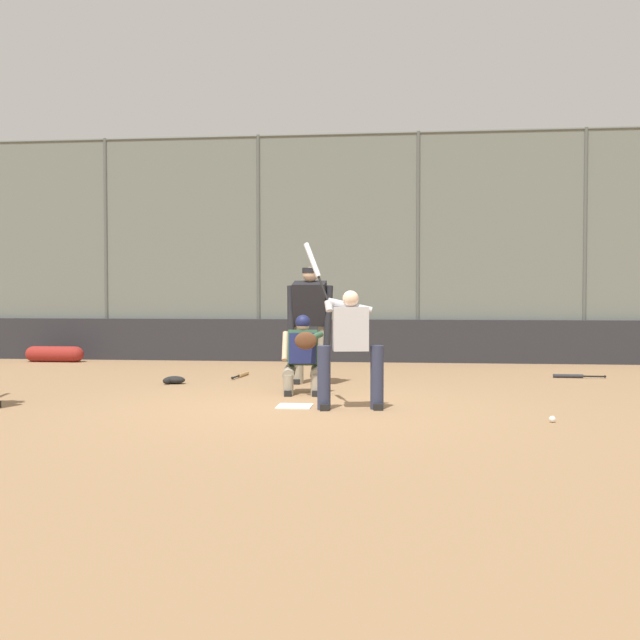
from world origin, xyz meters
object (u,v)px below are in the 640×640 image
(equipment_bag_dugout_side, at_px, (55,354))
(spare_bat_by_padding, at_px, (242,375))
(fielding_glove_on_dirt, at_px, (174,380))
(catcher_behind_plate, at_px, (303,353))
(batter_at_plate, at_px, (350,345))
(spare_bat_near_backstop, at_px, (572,376))
(umpire_home, at_px, (310,321))
(baseball_loose, at_px, (552,419))

(equipment_bag_dugout_side, bearing_deg, spare_bat_by_padding, 152.39)
(spare_bat_by_padding, height_order, fielding_glove_on_dirt, fielding_glove_on_dirt)
(catcher_behind_plate, distance_m, spare_bat_by_padding, 2.56)
(batter_at_plate, distance_m, spare_bat_near_backstop, 5.22)
(catcher_behind_plate, bearing_deg, spare_bat_by_padding, -62.50)
(equipment_bag_dugout_side, bearing_deg, umpire_home, 150.23)
(catcher_behind_plate, distance_m, fielding_glove_on_dirt, 2.44)
(batter_at_plate, height_order, spare_bat_near_backstop, batter_at_plate)
(fielding_glove_on_dirt, xyz_separation_m, equipment_bag_dugout_side, (3.62, -3.47, 0.10))
(batter_at_plate, distance_m, equipment_bag_dugout_side, 8.74)
(equipment_bag_dugout_side, bearing_deg, batter_at_plate, 138.56)
(baseball_loose, bearing_deg, umpire_home, -46.26)
(equipment_bag_dugout_side, bearing_deg, spare_bat_near_backstop, 168.92)
(catcher_behind_plate, distance_m, baseball_loose, 3.67)
(fielding_glove_on_dirt, bearing_deg, batter_at_plate, 141.78)
(catcher_behind_plate, bearing_deg, batter_at_plate, 115.31)
(umpire_home, relative_size, equipment_bag_dugout_side, 1.46)
(catcher_behind_plate, relative_size, umpire_home, 0.61)
(umpire_home, height_order, fielding_glove_on_dirt, umpire_home)
(baseball_loose, bearing_deg, spare_bat_by_padding, -43.68)
(catcher_behind_plate, height_order, equipment_bag_dugout_side, catcher_behind_plate)
(batter_at_plate, bearing_deg, baseball_loose, 153.50)
(umpire_home, xyz_separation_m, spare_bat_by_padding, (1.29, -0.96, -0.95))
(baseball_loose, relative_size, equipment_bag_dugout_side, 0.06)
(batter_at_plate, distance_m, spare_bat_by_padding, 4.08)
(fielding_glove_on_dirt, height_order, baseball_loose, fielding_glove_on_dirt)
(umpire_home, relative_size, fielding_glove_on_dirt, 5.39)
(spare_bat_near_backstop, xyz_separation_m, baseball_loose, (1.22, 4.52, 0.00))
(spare_bat_by_padding, relative_size, baseball_loose, 11.30)
(fielding_glove_on_dirt, bearing_deg, catcher_behind_plate, 155.46)
(catcher_behind_plate, xyz_separation_m, umpire_home, (0.04, -1.17, 0.41))
(batter_at_plate, bearing_deg, spare_bat_by_padding, -68.05)
(umpire_home, bearing_deg, spare_bat_near_backstop, -160.61)
(spare_bat_near_backstop, height_order, spare_bat_by_padding, same)
(batter_at_plate, relative_size, umpire_home, 1.13)
(catcher_behind_plate, distance_m, equipment_bag_dugout_side, 7.32)
(batter_at_plate, distance_m, baseball_loose, 2.50)
(equipment_bag_dugout_side, bearing_deg, catcher_behind_plate, 142.37)
(spare_bat_by_padding, height_order, equipment_bag_dugout_side, equipment_bag_dugout_side)
(spare_bat_by_padding, relative_size, fielding_glove_on_dirt, 2.47)
(fielding_glove_on_dirt, bearing_deg, equipment_bag_dugout_side, -43.82)
(spare_bat_near_backstop, xyz_separation_m, equipment_bag_dugout_side, (10.02, -1.96, 0.13))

